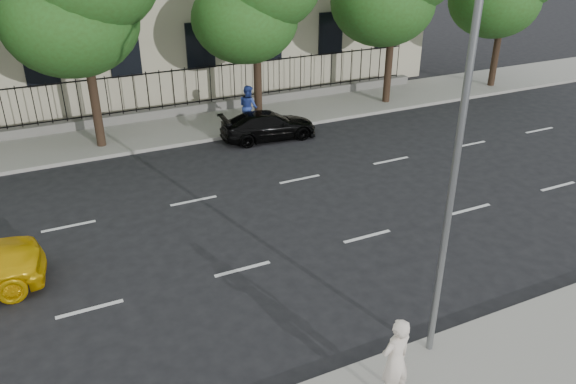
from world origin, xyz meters
name	(u,v)px	position (x,y,z in m)	size (l,w,h in m)	color
ground	(281,323)	(0.00, 0.00, 0.00)	(120.00, 120.00, 0.00)	black
far_sidewalk	(146,133)	(0.00, 14.00, 0.07)	(60.00, 4.00, 0.15)	gray
lane_markings	(216,231)	(0.00, 4.75, 0.01)	(49.60, 4.62, 0.01)	silver
iron_fence	(136,110)	(0.00, 15.70, 0.65)	(30.00, 0.50, 2.20)	slate
street_light	(441,123)	(2.50, -1.77, 5.15)	(0.25, 3.32, 8.05)	slate
black_sedan	(269,125)	(4.65, 11.28, 0.60)	(1.67, 4.12, 1.19)	black
woman_near	(395,360)	(0.96, -3.08, 1.08)	(0.68, 0.45, 1.87)	silver
pedestrian_far	(248,106)	(4.31, 12.67, 1.09)	(0.91, 0.71, 1.87)	#293E94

